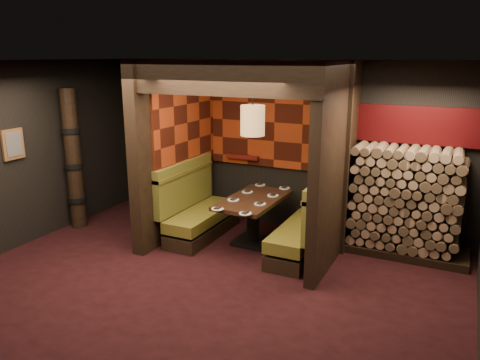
% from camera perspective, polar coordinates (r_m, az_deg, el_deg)
% --- Properties ---
extents(floor, '(6.50, 5.50, 0.02)m').
position_cam_1_polar(floor, '(6.20, -5.40, -13.28)').
color(floor, black).
rests_on(floor, ground).
extents(ceiling, '(6.50, 5.50, 0.02)m').
position_cam_1_polar(ceiling, '(5.46, -6.16, 14.31)').
color(ceiling, black).
rests_on(ceiling, ground).
extents(wall_back, '(6.50, 0.02, 2.85)m').
position_cam_1_polar(wall_back, '(8.08, 4.54, 4.29)').
color(wall_back, black).
rests_on(wall_back, ground).
extents(wall_left, '(0.02, 5.50, 2.85)m').
position_cam_1_polar(wall_left, '(7.84, -26.54, 2.42)').
color(wall_left, black).
rests_on(wall_left, ground).
extents(partition_left, '(0.20, 2.20, 2.85)m').
position_cam_1_polar(partition_left, '(7.73, -7.91, 3.71)').
color(partition_left, black).
rests_on(partition_left, floor).
extents(partition_right, '(0.15, 2.10, 2.85)m').
position_cam_1_polar(partition_right, '(6.70, 11.58, 1.81)').
color(partition_right, black).
rests_on(partition_right, floor).
extents(header_beam, '(2.85, 0.18, 0.44)m').
position_cam_1_polar(header_beam, '(6.09, -2.74, 12.27)').
color(header_beam, black).
rests_on(header_beam, partition_left).
extents(tapa_back_panel, '(2.40, 0.06, 1.55)m').
position_cam_1_polar(tapa_back_panel, '(7.98, 4.30, 7.04)').
color(tapa_back_panel, '#943011').
rests_on(tapa_back_panel, wall_back).
extents(tapa_side_panel, '(0.04, 1.85, 1.45)m').
position_cam_1_polar(tapa_side_panel, '(7.74, -6.56, 6.96)').
color(tapa_side_panel, '#943011').
rests_on(tapa_side_panel, partition_left).
extents(lacquer_shelf, '(0.60, 0.12, 0.07)m').
position_cam_1_polar(lacquer_shelf, '(8.26, 0.35, 2.85)').
color(lacquer_shelf, '#59130F').
rests_on(lacquer_shelf, wall_back).
extents(booth_bench_left, '(0.68, 1.60, 1.14)m').
position_cam_1_polar(booth_bench_left, '(7.79, -5.26, -3.94)').
color(booth_bench_left, black).
rests_on(booth_bench_left, floor).
extents(booth_bench_right, '(0.68, 1.60, 1.14)m').
position_cam_1_polar(booth_bench_right, '(7.05, 8.13, -6.09)').
color(booth_bench_right, black).
rests_on(booth_bench_right, floor).
extents(dining_table, '(0.81, 1.45, 0.76)m').
position_cam_1_polar(dining_table, '(7.39, 1.64, -3.96)').
color(dining_table, black).
rests_on(dining_table, floor).
extents(place_settings, '(0.66, 1.66, 0.03)m').
position_cam_1_polar(place_settings, '(7.31, 1.65, -2.13)').
color(place_settings, white).
rests_on(place_settings, dining_table).
extents(pendant_lamp, '(0.37, 0.37, 1.10)m').
position_cam_1_polar(pendant_lamp, '(7.00, 1.56, 7.28)').
color(pendant_lamp, '#A77643').
rests_on(pendant_lamp, ceiling).
extents(framed_picture, '(0.05, 0.36, 0.46)m').
position_cam_1_polar(framed_picture, '(7.83, -25.94, 3.94)').
color(framed_picture, brown).
rests_on(framed_picture, wall_left).
extents(totem_column, '(0.31, 0.31, 2.40)m').
position_cam_1_polar(totem_column, '(8.43, -19.63, 2.26)').
color(totem_column, black).
rests_on(totem_column, floor).
extents(firewood_stack, '(1.73, 0.70, 1.64)m').
position_cam_1_polar(firewood_stack, '(7.32, 20.11, -2.61)').
color(firewood_stack, black).
rests_on(firewood_stack, floor).
extents(mosaic_header, '(1.83, 0.10, 0.56)m').
position_cam_1_polar(mosaic_header, '(7.41, 21.15, 6.23)').
color(mosaic_header, maroon).
rests_on(mosaic_header, wall_back).
extents(bay_front_post, '(0.08, 0.08, 2.85)m').
position_cam_1_polar(bay_front_post, '(6.93, 12.84, 2.17)').
color(bay_front_post, black).
rests_on(bay_front_post, floor).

